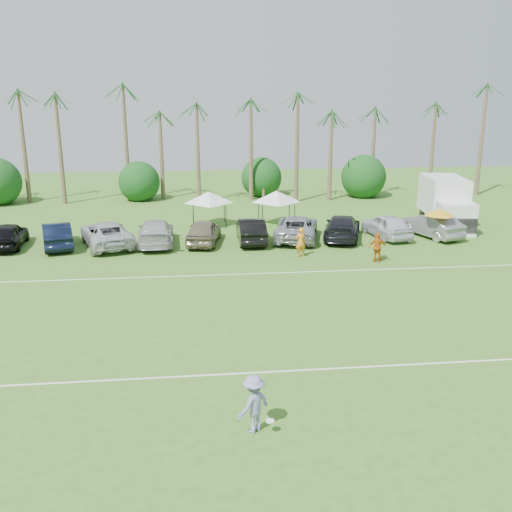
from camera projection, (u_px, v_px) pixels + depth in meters
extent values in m
plane|color=#3D6E21|center=(225.00, 403.00, 19.13)|extent=(120.00, 120.00, 0.00)
cube|color=white|center=(222.00, 374.00, 21.04)|extent=(80.00, 0.10, 0.01)
cube|color=white|center=(211.00, 275.00, 32.50)|extent=(80.00, 0.10, 0.01)
cone|color=brown|center=(16.00, 155.00, 52.40)|extent=(0.44, 0.44, 9.00)
cone|color=brown|center=(71.00, 149.00, 52.79)|extent=(0.44, 0.44, 10.00)
cone|color=brown|center=(115.00, 143.00, 53.07)|extent=(0.44, 0.44, 11.00)
cone|color=brown|center=(159.00, 159.00, 53.91)|extent=(0.44, 0.44, 8.00)
cone|color=brown|center=(201.00, 153.00, 54.19)|extent=(0.44, 0.44, 9.00)
cone|color=brown|center=(243.00, 147.00, 54.48)|extent=(0.44, 0.44, 10.00)
cone|color=brown|center=(284.00, 142.00, 54.76)|extent=(0.44, 0.44, 11.00)
cone|color=brown|center=(335.00, 157.00, 55.71)|extent=(0.44, 0.44, 8.00)
cone|color=brown|center=(384.00, 151.00, 56.10)|extent=(0.44, 0.44, 9.00)
cone|color=brown|center=(434.00, 145.00, 56.49)|extent=(0.44, 0.44, 10.00)
cone|color=brown|center=(473.00, 140.00, 56.77)|extent=(0.44, 0.44, 11.00)
cylinder|color=brown|center=(2.00, 195.00, 54.19)|extent=(0.30, 0.30, 1.40)
sphere|color=#124017|center=(0.00, 183.00, 53.88)|extent=(4.00, 4.00, 4.00)
cylinder|color=brown|center=(140.00, 192.00, 55.56)|extent=(0.30, 0.30, 1.40)
sphere|color=#124017|center=(140.00, 181.00, 55.26)|extent=(4.00, 4.00, 4.00)
cylinder|color=brown|center=(262.00, 190.00, 56.83)|extent=(0.30, 0.30, 1.40)
sphere|color=#124017|center=(262.00, 179.00, 56.53)|extent=(4.00, 4.00, 4.00)
cylinder|color=brown|center=(360.00, 188.00, 57.89)|extent=(0.30, 0.30, 1.40)
sphere|color=#124017|center=(360.00, 177.00, 57.59)|extent=(4.00, 4.00, 4.00)
imported|color=orange|center=(301.00, 242.00, 35.94)|extent=(0.78, 0.61, 1.89)
imported|color=orange|center=(376.00, 247.00, 35.29)|extent=(0.84, 0.69, 1.60)
imported|color=#CA6316|center=(378.00, 247.00, 34.80)|extent=(1.16, 0.69, 1.85)
cube|color=white|center=(443.00, 195.00, 44.76)|extent=(3.53, 5.51, 2.80)
cube|color=white|center=(455.00, 219.00, 41.62)|extent=(2.85, 2.37, 2.35)
cube|color=black|center=(458.00, 226.00, 40.91)|extent=(2.60, 0.71, 1.12)
cube|color=#E5590C|center=(461.00, 201.00, 44.84)|extent=(0.29, 1.77, 1.01)
cylinder|color=black|center=(438.00, 227.00, 42.06)|extent=(0.48, 1.05, 1.01)
cylinder|color=black|center=(469.00, 227.00, 41.98)|extent=(0.48, 1.05, 1.01)
cylinder|color=black|center=(423.00, 214.00, 46.58)|extent=(0.48, 1.05, 1.01)
cylinder|color=black|center=(451.00, 214.00, 46.50)|extent=(0.48, 1.05, 1.01)
cylinder|color=black|center=(193.00, 218.00, 43.12)|extent=(0.06, 0.06, 1.79)
cylinder|color=black|center=(226.00, 217.00, 43.38)|extent=(0.06, 0.06, 1.79)
cylinder|color=black|center=(193.00, 212.00, 45.49)|extent=(0.06, 0.06, 1.79)
cylinder|color=black|center=(224.00, 211.00, 45.75)|extent=(0.06, 0.06, 1.79)
pyramid|color=white|center=(209.00, 192.00, 43.94)|extent=(3.86, 3.86, 0.89)
cylinder|color=black|center=(262.00, 217.00, 43.45)|extent=(0.06, 0.06, 1.79)
cylinder|color=black|center=(295.00, 216.00, 43.71)|extent=(0.06, 0.06, 1.79)
cylinder|color=black|center=(259.00, 211.00, 45.83)|extent=(0.06, 0.06, 1.79)
cylinder|color=black|center=(289.00, 210.00, 46.09)|extent=(0.06, 0.06, 1.79)
pyramid|color=white|center=(276.00, 191.00, 44.28)|extent=(3.88, 3.88, 0.90)
cylinder|color=black|center=(438.00, 227.00, 39.60)|extent=(0.05, 0.05, 2.09)
cone|color=gold|center=(440.00, 212.00, 39.32)|extent=(2.09, 2.09, 0.48)
imported|color=#8480B6|center=(254.00, 404.00, 17.28)|extent=(1.37, 1.29, 1.86)
cylinder|color=white|center=(270.00, 421.00, 17.25)|extent=(0.27, 0.27, 0.03)
imported|color=black|center=(8.00, 235.00, 38.16)|extent=(2.35, 5.10, 1.69)
imported|color=black|center=(57.00, 235.00, 38.21)|extent=(3.06, 5.43, 1.69)
imported|color=silver|center=(106.00, 234.00, 38.45)|extent=(4.55, 6.67, 1.69)
imported|color=#BBBBBE|center=(156.00, 232.00, 38.92)|extent=(2.53, 5.90, 1.69)
imported|color=#7F715C|center=(204.00, 232.00, 39.12)|extent=(2.81, 5.24, 1.69)
imported|color=black|center=(251.00, 230.00, 39.52)|extent=(1.84, 5.16, 1.69)
imported|color=#93969D|center=(296.00, 228.00, 40.24)|extent=(4.18, 6.59, 1.69)
imported|color=black|center=(342.00, 227.00, 40.41)|extent=(4.05, 6.28, 1.69)
imported|color=silver|center=(387.00, 226.00, 40.85)|extent=(2.80, 5.24, 1.69)
imported|color=gray|center=(431.00, 225.00, 41.03)|extent=(3.33, 5.45, 1.69)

